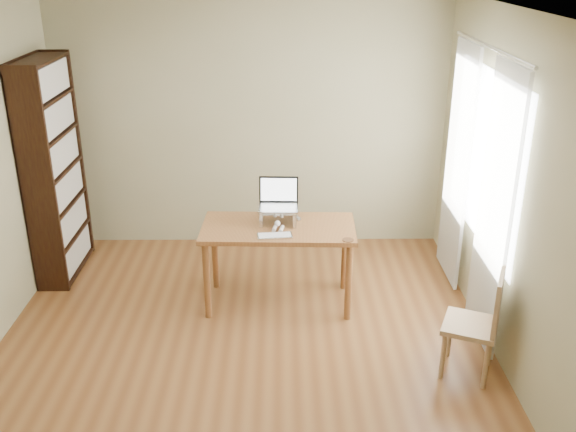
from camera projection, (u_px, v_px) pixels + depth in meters
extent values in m
cube|color=brown|center=(243.00, 360.00, 5.03)|extent=(4.00, 4.50, 0.02)
cube|color=white|center=(231.00, 12.00, 4.02)|extent=(4.00, 4.50, 0.02)
cube|color=#8C865E|center=(251.00, 125.00, 6.61)|extent=(4.00, 0.02, 2.60)
cube|color=#8C865E|center=(201.00, 424.00, 2.44)|extent=(4.00, 0.02, 2.60)
cube|color=#8C865E|center=(521.00, 204.00, 4.55)|extent=(0.02, 4.50, 2.60)
cube|color=white|center=(485.00, 157.00, 5.25)|extent=(0.01, 1.80, 1.40)
cube|color=black|center=(37.00, 186.00, 5.64)|extent=(0.30, 0.04, 2.10)
cube|color=black|center=(67.00, 156.00, 6.43)|extent=(0.30, 0.04, 2.10)
cube|color=black|center=(38.00, 170.00, 6.03)|extent=(0.02, 0.90, 2.10)
cube|color=black|center=(68.00, 267.00, 6.43)|extent=(0.30, 0.84, 0.02)
cube|color=black|center=(68.00, 251.00, 6.36)|extent=(0.20, 0.78, 0.28)
cube|color=black|center=(63.00, 236.00, 6.30)|extent=(0.30, 0.84, 0.03)
cube|color=black|center=(64.00, 220.00, 6.23)|extent=(0.20, 0.78, 0.28)
cube|color=black|center=(58.00, 204.00, 6.17)|extent=(0.30, 0.84, 0.02)
cube|color=black|center=(59.00, 187.00, 6.10)|extent=(0.20, 0.78, 0.28)
cube|color=black|center=(53.00, 170.00, 6.04)|extent=(0.30, 0.84, 0.02)
cube|color=black|center=(54.00, 153.00, 5.97)|extent=(0.20, 0.78, 0.28)
cube|color=black|center=(48.00, 135.00, 5.91)|extent=(0.30, 0.84, 0.02)
cube|color=black|center=(49.00, 117.00, 5.84)|extent=(0.20, 0.78, 0.28)
cube|color=black|center=(43.00, 98.00, 5.77)|extent=(0.30, 0.84, 0.02)
cube|color=black|center=(43.00, 79.00, 5.71)|extent=(0.20, 0.78, 0.28)
cube|color=black|center=(37.00, 60.00, 5.64)|extent=(0.30, 0.84, 0.03)
cube|color=silver|center=(495.00, 210.00, 4.83)|extent=(0.03, 0.70, 2.20)
cube|color=silver|center=(457.00, 165.00, 5.85)|extent=(0.03, 0.70, 2.20)
cylinder|color=silver|center=(491.00, 47.00, 4.91)|extent=(0.03, 1.90, 0.03)
cube|color=brown|center=(278.00, 228.00, 5.57)|extent=(1.35, 0.71, 0.04)
cylinder|color=brown|center=(214.00, 254.00, 5.96)|extent=(0.06, 0.06, 0.71)
cylinder|color=brown|center=(344.00, 253.00, 5.97)|extent=(0.06, 0.06, 0.71)
cylinder|color=brown|center=(207.00, 282.00, 5.46)|extent=(0.06, 0.06, 0.71)
cylinder|color=brown|center=(349.00, 281.00, 5.47)|extent=(0.06, 0.06, 0.71)
cube|color=silver|center=(262.00, 216.00, 5.61)|extent=(0.03, 0.25, 0.12)
cube|color=silver|center=(295.00, 216.00, 5.61)|extent=(0.03, 0.25, 0.12)
cube|color=silver|center=(278.00, 209.00, 5.59)|extent=(0.32, 0.25, 0.01)
cube|color=silver|center=(278.00, 208.00, 5.58)|extent=(0.35, 0.25, 0.02)
cube|color=black|center=(278.00, 189.00, 5.66)|extent=(0.35, 0.06, 0.23)
cube|color=white|center=(278.00, 190.00, 5.66)|extent=(0.32, 0.05, 0.20)
cube|color=silver|center=(275.00, 236.00, 5.35)|extent=(0.30, 0.15, 0.02)
cube|color=silver|center=(275.00, 235.00, 5.35)|extent=(0.28, 0.13, 0.00)
cylinder|color=#55361D|center=(348.00, 240.00, 5.29)|extent=(0.09, 0.09, 0.01)
ellipsoid|color=#4F463E|center=(281.00, 214.00, 5.63)|extent=(0.19, 0.42, 0.14)
ellipsoid|color=#4F463E|center=(281.00, 210.00, 5.74)|extent=(0.16, 0.18, 0.13)
ellipsoid|color=#4F463E|center=(281.00, 220.00, 5.45)|extent=(0.11, 0.11, 0.10)
ellipsoid|color=silver|center=(281.00, 222.00, 5.50)|extent=(0.10, 0.10, 0.09)
sphere|color=silver|center=(281.00, 223.00, 5.43)|extent=(0.05, 0.05, 0.05)
cone|color=#4F463E|center=(278.00, 215.00, 5.44)|extent=(0.04, 0.04, 0.05)
cone|color=#4F463E|center=(284.00, 215.00, 5.44)|extent=(0.04, 0.04, 0.05)
cylinder|color=silver|center=(278.00, 229.00, 5.47)|extent=(0.03, 0.10, 0.03)
cylinder|color=silver|center=(285.00, 229.00, 5.47)|extent=(0.03, 0.10, 0.03)
cylinder|color=#4F463E|center=(291.00, 213.00, 5.77)|extent=(0.15, 0.22, 0.03)
cube|color=tan|center=(470.00, 326.00, 4.73)|extent=(0.50, 0.50, 0.04)
cylinder|color=tan|center=(452.00, 361.00, 4.66)|extent=(0.04, 0.04, 0.41)
cylinder|color=tan|center=(494.00, 361.00, 4.67)|extent=(0.04, 0.04, 0.41)
cylinder|color=tan|center=(442.00, 337.00, 4.95)|extent=(0.04, 0.04, 0.41)
cylinder|color=tan|center=(482.00, 337.00, 4.95)|extent=(0.04, 0.04, 0.41)
cube|color=tan|center=(497.00, 299.00, 4.64)|extent=(0.17, 0.34, 0.45)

